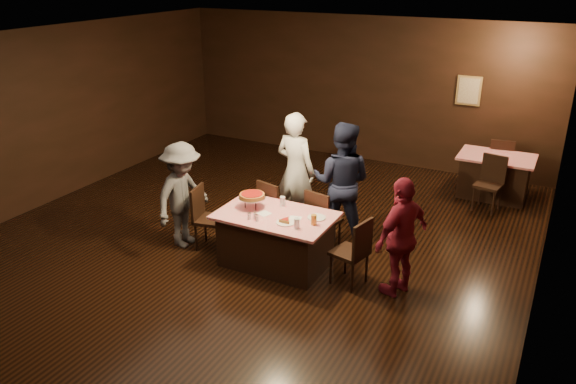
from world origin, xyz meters
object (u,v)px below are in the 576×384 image
at_px(chair_back_far, 500,162).
at_px(main_table, 276,239).
at_px(glass_front_right, 297,223).
at_px(diner_white_jacket, 296,171).
at_px(chair_back_near, 489,184).
at_px(diner_red_shirt, 402,237).
at_px(chair_end_right, 350,251).
at_px(pizza_stand, 252,196).
at_px(diner_navy_hoodie, 342,182).
at_px(glass_amber, 314,220).
at_px(chair_end_left, 210,218).
at_px(back_table, 494,176).
at_px(plate_empty, 317,218).
at_px(diner_grey_knit, 183,195).
at_px(chair_far_right, 324,219).
at_px(chair_far_left, 276,209).
at_px(glass_back, 283,201).

bearing_deg(chair_back_far, main_table, 55.37).
bearing_deg(glass_front_right, diner_white_jacket, 117.20).
xyz_separation_m(chair_back_near, diner_red_shirt, (-0.57, -3.23, 0.32)).
relative_size(chair_end_right, chair_back_near, 1.00).
xyz_separation_m(main_table, diner_red_shirt, (1.75, 0.09, 0.41)).
bearing_deg(chair_end_right, pizza_stand, -78.98).
distance_m(diner_white_jacket, diner_navy_hoodie, 0.82).
height_order(chair_back_far, glass_front_right, chair_back_far).
distance_m(diner_navy_hoodie, glass_amber, 1.23).
distance_m(chair_end_left, chair_back_near, 4.76).
relative_size(back_table, chair_end_right, 1.37).
relative_size(chair_end_right, plate_empty, 3.80).
bearing_deg(diner_white_jacket, chair_back_far, -118.99).
distance_m(glass_front_right, glass_amber, 0.25).
bearing_deg(pizza_stand, chair_end_left, -175.91).
bearing_deg(chair_back_near, diner_grey_knit, -128.43).
distance_m(diner_white_jacket, diner_grey_knit, 1.80).
relative_size(chair_end_left, pizza_stand, 2.50).
distance_m(chair_far_right, chair_back_far, 4.32).
height_order(main_table, diner_white_jacket, diner_white_jacket).
height_order(chair_end_left, chair_back_near, same).
relative_size(chair_far_left, chair_end_left, 1.00).
relative_size(pizza_stand, glass_front_right, 2.71).
height_order(chair_back_far, diner_white_jacket, diner_white_jacket).
xyz_separation_m(chair_back_far, pizza_stand, (-2.72, -4.57, 0.48)).
relative_size(chair_back_far, plate_empty, 3.80).
bearing_deg(back_table, glass_front_right, -113.67).
bearing_deg(plate_empty, diner_red_shirt, -2.89).
bearing_deg(glass_back, pizza_stand, -144.46).
xyz_separation_m(back_table, diner_white_jacket, (-2.64, -2.76, 0.56)).
distance_m(chair_end_left, glass_amber, 1.74).
bearing_deg(chair_far_right, chair_end_right, 144.98).
height_order(diner_white_jacket, glass_amber, diner_white_jacket).
distance_m(main_table, chair_back_far, 5.17).
xyz_separation_m(chair_far_left, chair_back_far, (2.72, 3.87, 0.00)).
height_order(diner_red_shirt, glass_back, diner_red_shirt).
height_order(chair_back_far, glass_back, chair_back_far).
xyz_separation_m(chair_back_far, plate_empty, (-1.77, -4.47, 0.30)).
height_order(chair_far_left, chair_back_far, same).
height_order(chair_end_right, plate_empty, chair_end_right).
bearing_deg(chair_back_near, glass_back, -118.27).
xyz_separation_m(chair_end_left, pizza_stand, (0.70, 0.05, 0.48)).
bearing_deg(diner_grey_knit, chair_far_right, -64.05).
distance_m(back_table, diner_grey_knit, 5.63).
distance_m(back_table, diner_red_shirt, 3.99).
height_order(chair_end_right, glass_front_right, chair_end_right).
distance_m(back_table, pizza_stand, 4.84).
relative_size(chair_end_left, glass_front_right, 6.79).
xyz_separation_m(chair_far_right, chair_end_right, (0.70, -0.75, 0.00)).
height_order(chair_end_left, diner_white_jacket, diner_white_jacket).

